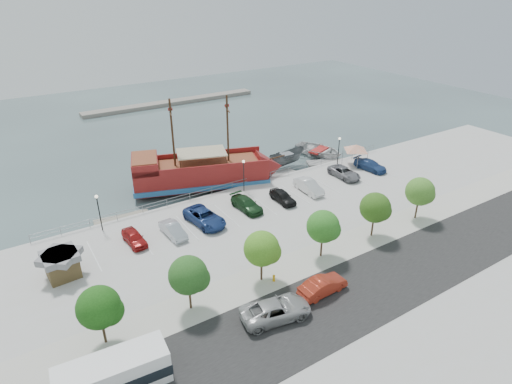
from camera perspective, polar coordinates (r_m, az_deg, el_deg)
ground at (r=50.94m, az=2.16°, el=-3.60°), size 160.00×160.00×0.00m
land_slab at (r=38.68m, az=20.70°, el=-16.20°), size 100.00×58.00×1.20m
street at (r=40.53m, az=15.29°, el=-11.90°), size 100.00×8.00×0.04m
sidewalk at (r=43.82m, az=9.62°, el=-7.97°), size 100.00×4.00×0.05m
seawall_railing at (r=56.07m, az=-2.30°, el=1.14°), size 50.00×0.06×1.00m
far_shore at (r=100.89m, az=-11.09°, el=11.65°), size 40.00×3.00×0.80m
pirate_ship at (r=58.12m, az=-5.90°, el=2.68°), size 21.00×11.65×13.02m
patrol_boat at (r=64.42m, az=4.10°, el=4.29°), size 6.44×2.70×2.45m
speedboat at (r=69.37m, az=8.40°, el=5.38°), size 8.01×9.39×1.65m
dock_west at (r=52.95m, az=-17.41°, el=-3.44°), size 6.52×2.48×0.36m
dock_mid at (r=60.95m, az=2.50°, el=1.95°), size 7.53×2.90×0.42m
dock_east at (r=66.91m, az=9.81°, el=3.88°), size 7.26×4.55×0.40m
shed at (r=43.28m, az=-24.50°, el=-8.72°), size 3.20×3.20×2.47m
canopy_tent at (r=63.90m, az=13.23°, el=6.16°), size 4.99×4.99×3.50m
street_van at (r=35.59m, az=2.66°, el=-15.40°), size 6.20×3.68×1.62m
street_sedan at (r=38.36m, az=8.89°, el=-12.23°), size 4.67×1.79×1.52m
shuttle_bus at (r=31.97m, az=-18.46°, el=-22.18°), size 7.47×3.13×2.57m
fire_hydrant at (r=39.39m, az=2.40°, el=-11.36°), size 0.25×0.25×0.73m
lamp_post_left at (r=48.38m, az=-20.30°, el=-1.80°), size 0.36×0.36×4.28m
lamp_post_mid at (r=54.04m, az=-1.65°, el=2.95°), size 0.36×0.36×4.28m
lamp_post_right at (r=63.09m, az=11.00°, el=6.01°), size 0.36×0.36×4.28m
tree_a at (r=33.85m, az=-19.94°, el=-14.37°), size 3.30×3.20×5.00m
tree_b at (r=35.22m, az=-8.76°, el=-11.01°), size 3.30×3.20×5.00m
tree_c at (r=37.85m, az=1.00°, el=-7.67°), size 3.30×3.20×5.00m
tree_d at (r=41.52m, az=9.14°, el=-4.66°), size 3.30×3.20×5.00m
tree_e at (r=45.96m, az=15.78°, el=-2.12°), size 3.30×3.20×5.00m
tree_f at (r=50.98m, az=21.17°, el=-0.03°), size 3.30×3.20×5.00m
parked_car_a at (r=46.02m, az=-15.93°, el=-5.87°), size 1.93×4.15×1.38m
parked_car_b at (r=46.37m, az=-11.00°, el=-4.99°), size 1.81×4.31×1.39m
parked_car_c at (r=47.99m, az=-6.87°, el=-3.35°), size 3.47×6.08×1.60m
parked_car_d at (r=50.53m, az=-1.25°, el=-1.64°), size 2.36×5.02×1.42m
parked_car_e at (r=52.33m, az=3.58°, el=-0.62°), size 1.77×4.23×1.43m
parked_car_f at (r=55.08m, az=7.05°, el=0.76°), size 1.85×4.85×1.58m
parked_car_g at (r=60.03m, az=11.68°, el=2.55°), size 2.42×5.10×1.41m
parked_car_h at (r=63.29m, az=14.99°, el=3.48°), size 2.84×5.21×1.43m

